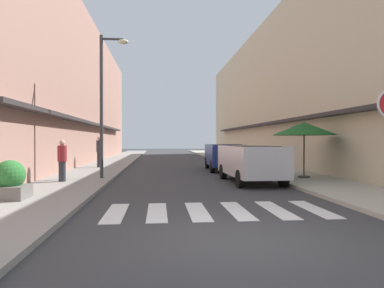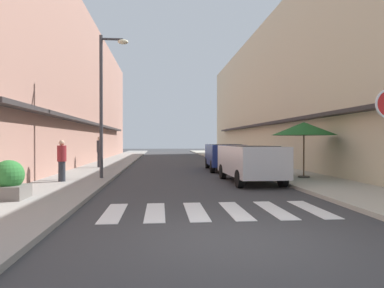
% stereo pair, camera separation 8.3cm
% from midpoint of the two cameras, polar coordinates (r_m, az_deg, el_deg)
% --- Properties ---
extents(ground_plane, '(96.02, 96.02, 0.00)m').
position_cam_midpoint_polar(ground_plane, '(23.25, -2.18, -3.55)').
color(ground_plane, '#38383A').
extents(sidewalk_left, '(2.82, 61.11, 0.12)m').
position_cam_midpoint_polar(sidewalk_left, '(23.45, -13.74, -3.39)').
color(sidewalk_left, gray).
rests_on(sidewalk_left, ground_plane).
extents(sidewalk_right, '(2.82, 61.11, 0.12)m').
position_cam_midpoint_polar(sidewalk_right, '(23.98, 9.13, -3.29)').
color(sidewalk_right, '#ADA899').
rests_on(sidewalk_right, ground_plane).
extents(building_row_left, '(5.50, 41.28, 10.34)m').
position_cam_midpoint_polar(building_row_left, '(25.63, -22.15, 8.37)').
color(building_row_left, '#A87A6B').
rests_on(building_row_left, ground_plane).
extents(building_row_right, '(5.50, 41.28, 10.24)m').
position_cam_midpoint_polar(building_row_right, '(26.51, 16.76, 8.01)').
color(building_row_right, beige).
rests_on(building_row_right, ground_plane).
extents(crosswalk, '(5.20, 2.20, 0.01)m').
position_cam_midpoint_polar(crosswalk, '(8.35, 3.94, -10.94)').
color(crosswalk, silver).
rests_on(crosswalk, ground_plane).
extents(parked_car_near, '(1.90, 4.40, 1.47)m').
position_cam_midpoint_polar(parked_car_near, '(13.89, 9.47, -2.53)').
color(parked_car_near, silver).
rests_on(parked_car_near, ground_plane).
extents(parked_car_mid, '(1.96, 4.42, 1.47)m').
position_cam_midpoint_polar(parked_car_mid, '(19.40, 5.15, -1.65)').
color(parked_car_mid, navy).
rests_on(parked_car_mid, ground_plane).
extents(street_lamp, '(1.19, 0.28, 5.92)m').
position_cam_midpoint_polar(street_lamp, '(14.95, -14.20, 8.33)').
color(street_lamp, '#38383D').
rests_on(street_lamp, sidewalk_left).
extents(cafe_umbrella, '(2.67, 2.67, 2.33)m').
position_cam_midpoint_polar(cafe_umbrella, '(15.28, 17.84, 2.39)').
color(cafe_umbrella, '#262626').
rests_on(cafe_umbrella, sidewalk_right).
extents(planter_corner, '(0.89, 0.89, 1.04)m').
position_cam_midpoint_polar(planter_corner, '(10.42, -28.04, -5.45)').
color(planter_corner, slate).
rests_on(planter_corner, sidewalk_left).
extents(pedestrian_walking_near, '(0.34, 0.34, 1.57)m').
position_cam_midpoint_polar(pedestrian_walking_near, '(14.03, -20.78, -2.46)').
color(pedestrian_walking_near, '#282B33').
rests_on(pedestrian_walking_near, sidewalk_left).
extents(pedestrian_walking_far, '(0.34, 0.34, 1.80)m').
position_cam_midpoint_polar(pedestrian_walking_far, '(20.82, -15.14, -1.09)').
color(pedestrian_walking_far, '#282B33').
rests_on(pedestrian_walking_far, sidewalk_left).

